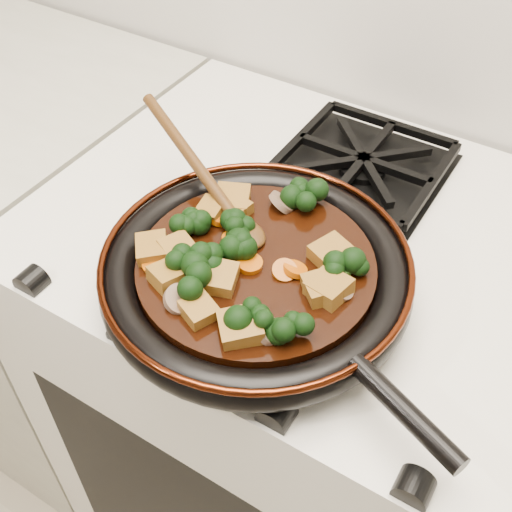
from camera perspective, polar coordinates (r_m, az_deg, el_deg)
The scene contains 39 objects.
stove at distance 1.22m, azimuth 4.02°, elevation -12.98°, with size 0.76×0.60×0.90m, color white.
burner_grate_front at distance 0.78m, azimuth 0.74°, elevation -2.58°, with size 0.23×0.23×0.03m, color black, non-canonical shape.
burner_grate_back at distance 0.96m, azimuth 9.48°, elevation 8.06°, with size 0.23×0.23×0.03m, color black, non-canonical shape.
skillet at distance 0.75m, azimuth 0.09°, elevation -1.49°, with size 0.47×0.37×0.05m.
braising_sauce at distance 0.75m, azimuth -0.00°, elevation -1.13°, with size 0.28×0.28×0.02m, color black.
tofu_cube_0 at distance 0.74m, azimuth 6.69°, elevation 0.15°, with size 0.04×0.04×0.02m, color #8B5F20.
tofu_cube_1 at distance 0.68m, azimuth -5.10°, elevation -4.88°, with size 0.04×0.03×0.02m, color #8B5F20.
tofu_cube_2 at distance 0.70m, azimuth 5.86°, elevation -2.90°, with size 0.04×0.04×0.02m, color #8B5F20.
tofu_cube_3 at distance 0.81m, azimuth -2.09°, elevation 4.92°, with size 0.04×0.04×0.02m, color #8B5F20.
tofu_cube_4 at distance 0.67m, azimuth -1.36°, elevation -6.41°, with size 0.04×0.04×0.02m, color #8B5F20.
tofu_cube_5 at distance 0.75m, azimuth -6.91°, elevation 0.42°, with size 0.04×0.04×0.02m, color #8B5F20.
tofu_cube_6 at distance 0.75m, azimuth -9.19°, elevation 0.57°, with size 0.04×0.04×0.02m, color #8B5F20.
tofu_cube_7 at distance 0.79m, azimuth -3.99°, elevation 4.04°, with size 0.04×0.03×0.02m, color #8B5F20.
tofu_cube_8 at distance 0.71m, azimuth -3.40°, elevation -2.02°, with size 0.04×0.04×0.02m, color #8B5F20.
tofu_cube_9 at distance 0.80m, azimuth -1.93°, elevation 4.23°, with size 0.03×0.04×0.02m, color #8B5F20.
tofu_cube_10 at distance 0.72m, azimuth -7.80°, elevation -1.73°, with size 0.04×0.03×0.02m, color #8B5F20.
tofu_cube_11 at distance 0.70m, azimuth 6.49°, elevation -2.87°, with size 0.04×0.04×0.02m, color #8B5F20.
broccoli_floret_0 at distance 0.72m, azimuth -6.13°, elevation -0.61°, with size 0.06×0.06×0.06m, color black, non-canonical shape.
broccoli_floret_1 at distance 0.76m, azimuth -2.16°, elevation 2.15°, with size 0.06×0.06×0.05m, color black, non-canonical shape.
broccoli_floret_2 at distance 0.77m, azimuth -6.28°, elevation 2.59°, with size 0.06×0.06×0.05m, color black, non-canonical shape.
broccoli_floret_3 at distance 0.72m, azimuth -4.54°, elevation -1.01°, with size 0.06×0.06×0.05m, color black, non-canonical shape.
broccoli_floret_4 at distance 0.74m, azimuth -1.86°, elevation 0.90°, with size 0.06×0.06×0.05m, color black, non-canonical shape.
broccoli_floret_5 at distance 0.72m, azimuth 8.02°, elevation -1.33°, with size 0.06×0.06×0.05m, color black, non-canonical shape.
broccoli_floret_6 at distance 0.66m, azimuth -0.40°, elevation -5.84°, with size 0.06×0.06×0.06m, color black, non-canonical shape.
broccoli_floret_7 at distance 0.66m, azimuth 2.89°, elevation -6.74°, with size 0.06×0.06×0.05m, color black, non-canonical shape.
broccoli_floret_8 at distance 0.70m, azimuth -5.47°, elevation -2.57°, with size 0.06×0.06×0.06m, color black, non-canonical shape.
broccoli_floret_9 at distance 0.81m, azimuth 4.11°, elevation 5.17°, with size 0.06×0.06×0.05m, color black, non-canonical shape.
carrot_coin_0 at distance 0.74m, azimuth -9.08°, elevation -0.78°, with size 0.03×0.03×0.01m, color #B54C05.
carrot_coin_1 at distance 0.79m, azimuth -3.33°, elevation 3.51°, with size 0.03×0.03×0.01m, color #B54C05.
carrot_coin_2 at distance 0.72m, azimuth 2.54°, elevation -1.31°, with size 0.03×0.03×0.01m, color #B54C05.
carrot_coin_3 at distance 0.73m, azimuth -0.55°, elevation -0.68°, with size 0.03×0.03×0.01m, color #B54C05.
carrot_coin_4 at distance 0.73m, azimuth 3.47°, elevation -1.18°, with size 0.03×0.03×0.01m, color #B54C05.
carrot_coin_5 at distance 0.76m, azimuth -2.11°, elevation 1.45°, with size 0.03×0.03×0.01m, color #B54C05.
mushroom_slice_0 at distance 0.70m, azimuth -6.80°, elevation -3.84°, with size 0.04×0.04×0.01m, color #7E6149.
mushroom_slice_1 at distance 0.80m, azimuth -2.32°, elevation 4.76°, with size 0.03×0.03×0.01m, color #7E6149.
mushroom_slice_2 at distance 0.81m, azimuth 2.27°, elevation 4.77°, with size 0.04×0.04×0.01m, color #7E6149.
mushroom_slice_3 at distance 0.67m, azimuth 1.02°, elevation -6.52°, with size 0.04×0.04×0.01m, color #7E6149.
mushroom_slice_4 at distance 0.71m, azimuth 7.47°, elevation -2.88°, with size 0.03×0.03×0.01m, color #7E6149.
wooden_spoon at distance 0.80m, azimuth -3.63°, elevation 5.78°, with size 0.15×0.09×0.25m.
Camera 1 is at (0.26, 1.10, 1.49)m, focal length 45.00 mm.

